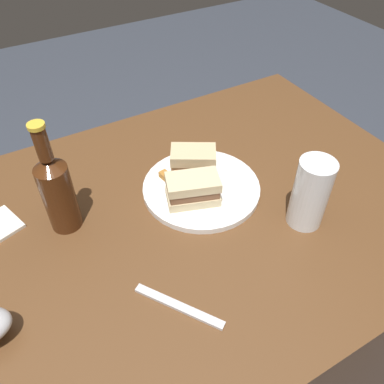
{
  "coord_description": "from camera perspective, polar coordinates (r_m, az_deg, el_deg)",
  "views": [
    {
      "loc": [
        0.28,
        0.55,
        1.38
      ],
      "look_at": [
        -0.04,
        -0.02,
        0.76
      ],
      "focal_mm": 36.76,
      "sensor_mm": 36.0,
      "label": 1
    }
  ],
  "objects": [
    {
      "name": "fork",
      "position": [
        0.75,
        -1.92,
        -16.23
      ],
      "size": [
        0.11,
        0.16,
        0.01
      ],
      "primitive_type": "cube",
      "rotation": [
        0.0,
        0.0,
        2.17
      ],
      "color": "silver",
      "rests_on": "dining_table"
    },
    {
      "name": "plate",
      "position": [
        0.95,
        1.36,
        0.62
      ],
      "size": [
        0.28,
        0.28,
        0.01
      ],
      "primitive_type": "cylinder",
      "color": "white",
      "rests_on": "dining_table"
    },
    {
      "name": "dining_table",
      "position": [
        1.19,
        -1.12,
        -15.27
      ],
      "size": [
        1.23,
        0.85,
        0.73
      ],
      "primitive_type": "cube",
      "color": "brown",
      "rests_on": "ground"
    },
    {
      "name": "sandwich_half_right",
      "position": [
        0.88,
        0.12,
        0.39
      ],
      "size": [
        0.13,
        0.1,
        0.07
      ],
      "color": "beige",
      "rests_on": "plate"
    },
    {
      "name": "potato_wedge_front",
      "position": [
        0.94,
        -1.17,
        1.54
      ],
      "size": [
        0.03,
        0.05,
        0.02
      ],
      "primitive_type": "cube",
      "rotation": [
        0.0,
        0.0,
        1.92
      ],
      "color": "#B77F33",
      "rests_on": "plate"
    },
    {
      "name": "sandwich_half_left",
      "position": [
        0.96,
        0.18,
        4.41
      ],
      "size": [
        0.13,
        0.11,
        0.07
      ],
      "color": "#CCB284",
      "rests_on": "plate"
    },
    {
      "name": "potato_wedge_back",
      "position": [
        0.95,
        -0.62,
        2.19
      ],
      "size": [
        0.04,
        0.04,
        0.02
      ],
      "primitive_type": "cube",
      "rotation": [
        0.0,
        0.0,
        2.28
      ],
      "color": "#AD702D",
      "rests_on": "plate"
    },
    {
      "name": "ground_plane",
      "position": [
        1.52,
        -0.92,
        -22.44
      ],
      "size": [
        6.0,
        6.0,
        0.0
      ],
      "primitive_type": "plane",
      "color": "#333842"
    },
    {
      "name": "pint_glass",
      "position": [
        0.87,
        16.7,
        -0.6
      ],
      "size": [
        0.08,
        0.08,
        0.16
      ],
      "color": "white",
      "rests_on": "dining_table"
    },
    {
      "name": "potato_wedge_middle",
      "position": [
        0.95,
        -3.58,
        2.12
      ],
      "size": [
        0.03,
        0.05,
        0.02
      ],
      "primitive_type": "cube",
      "rotation": [
        0.0,
        0.0,
        4.89
      ],
      "color": "#AD702D",
      "rests_on": "plate"
    },
    {
      "name": "cider_bottle",
      "position": [
        0.85,
        -19.0,
        0.24
      ],
      "size": [
        0.07,
        0.07,
        0.26
      ],
      "color": "#47230F",
      "rests_on": "dining_table"
    }
  ]
}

